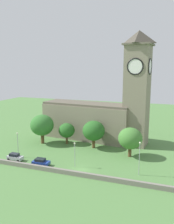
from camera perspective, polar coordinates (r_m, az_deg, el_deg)
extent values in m
plane|color=#517F42|center=(70.67, 2.91, -9.12)|extent=(200.00, 200.00, 0.00)
cube|color=gray|center=(80.20, 0.03, -2.34)|extent=(31.20, 12.74, 11.68)
cube|color=#5C5547|center=(79.03, 0.03, 2.03)|extent=(31.12, 11.97, 0.70)
cube|color=gray|center=(73.01, 12.15, 3.65)|extent=(7.67, 7.67, 30.58)
cube|color=#675F4F|center=(72.81, 12.65, 15.87)|extent=(8.90, 8.90, 0.50)
pyramid|color=#484338|center=(73.05, 12.72, 17.57)|extent=(8.06, 8.06, 3.85)
cylinder|color=white|center=(69.03, 11.75, 10.91)|extent=(4.47, 0.58, 4.48)
torus|color=black|center=(69.03, 11.75, 10.91)|extent=(4.90, 0.90, 4.88)
cylinder|color=white|center=(71.76, 15.25, 10.74)|extent=(0.58, 4.47, 4.48)
torus|color=black|center=(71.76, 15.25, 10.74)|extent=(0.90, 4.90, 4.88)
cube|color=gray|center=(54.30, -2.92, -14.86)|extent=(44.74, 0.70, 1.08)
cube|color=silver|center=(65.04, -17.26, -10.67)|extent=(4.28, 1.73, 0.88)
cube|color=#1E232B|center=(64.89, -17.45, -9.99)|extent=(2.40, 1.52, 0.70)
cylinder|color=black|center=(65.03, -15.73, -11.00)|extent=(0.70, 0.31, 0.70)
cylinder|color=black|center=(63.74, -16.64, -11.51)|extent=(0.70, 0.31, 0.70)
cylinder|color=black|center=(66.67, -17.81, -10.57)|extent=(0.70, 0.31, 0.70)
cylinder|color=black|center=(65.42, -18.74, -11.04)|extent=(0.70, 0.31, 0.70)
cube|color=#233D9E|center=(60.47, -11.24, -12.11)|extent=(4.42, 2.10, 0.81)
cube|color=#1E232B|center=(60.29, -11.45, -11.44)|extent=(2.50, 1.80, 0.64)
cylinder|color=black|center=(60.76, -9.53, -12.35)|extent=(0.66, 0.37, 0.64)
cylinder|color=black|center=(59.18, -10.40, -13.02)|extent=(0.66, 0.37, 0.64)
cylinder|color=black|center=(62.08, -12.02, -11.92)|extent=(0.66, 0.37, 0.64)
cylinder|color=black|center=(60.54, -12.94, -12.56)|extent=(0.66, 0.37, 0.64)
cylinder|color=#9EA0A5|center=(66.20, -16.63, -7.96)|extent=(0.14, 0.14, 6.55)
sphere|color=#F4EFCC|center=(65.19, -16.79, -5.05)|extent=(0.44, 0.44, 0.44)
cylinder|color=#9EA0A5|center=(57.76, -3.02, -10.67)|extent=(0.14, 0.14, 5.84)
sphere|color=#F4EFCC|center=(56.69, -3.05, -7.72)|extent=(0.44, 0.44, 0.44)
cylinder|color=#9EA0A5|center=(54.57, 12.74, -11.34)|extent=(0.14, 0.14, 7.44)
sphere|color=#F4EFCC|center=(53.23, 12.92, -7.41)|extent=(0.44, 0.44, 0.44)
cylinder|color=brown|center=(65.69, 10.47, -9.58)|extent=(0.92, 0.92, 2.76)
ellipsoid|color=#427A33|center=(64.47, 10.59, -6.38)|extent=(6.56, 6.56, 5.90)
cylinder|color=brown|center=(75.47, -4.98, -6.85)|extent=(0.72, 0.72, 2.48)
ellipsoid|color=#286023|center=(74.57, -5.02, -4.52)|extent=(5.16, 5.16, 4.65)
cylinder|color=brown|center=(71.39, 1.63, -7.68)|extent=(0.94, 0.94, 2.88)
ellipsoid|color=#286023|center=(70.24, 1.65, -4.61)|extent=(6.74, 6.74, 6.06)
cylinder|color=brown|center=(76.80, -10.88, -6.38)|extent=(1.05, 1.05, 3.28)
ellipsoid|color=#33702D|center=(75.62, -11.00, -3.16)|extent=(7.48, 7.48, 6.73)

